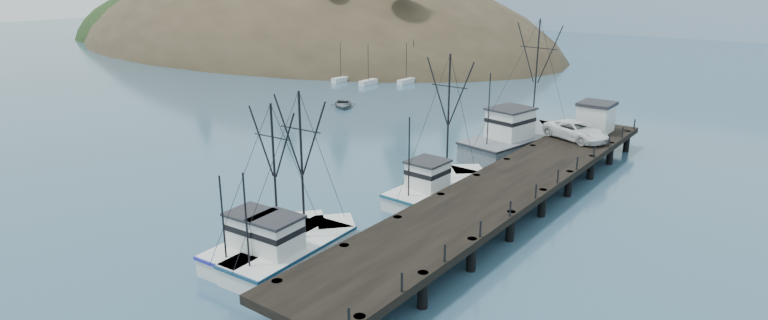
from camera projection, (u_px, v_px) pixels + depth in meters
ground at (203, 232)px, 39.30m from camera, size 400.00×400.00×0.00m
pier at (508, 186)px, 42.89m from camera, size 6.00×44.00×2.00m
headland at (284, 63)px, 143.63m from camera, size 134.80×78.00×51.00m
distant_ridge at (746, 35)px, 162.81m from camera, size 360.00×40.00×26.00m
distant_ridge_far at (584, 23)px, 203.03m from camera, size 180.00×25.00×18.00m
moored_sailboats at (380, 74)px, 98.94m from camera, size 23.15×19.91×6.35m
trawler_near at (295, 249)px, 35.09m from camera, size 3.79×10.14×10.42m
trawler_mid at (268, 243)px, 35.88m from camera, size 3.63×9.39×9.56m
trawler_far at (439, 187)px, 45.19m from camera, size 3.84×10.78×11.10m
work_vessel at (522, 140)px, 56.48m from camera, size 6.82×15.15×12.68m
pier_shed at (596, 117)px, 56.02m from camera, size 3.00×3.20×2.80m
pickup_truck at (576, 131)px, 53.35m from camera, size 6.57×4.70×1.66m
motorboat at (343, 107)px, 76.00m from camera, size 5.71×5.85×0.99m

